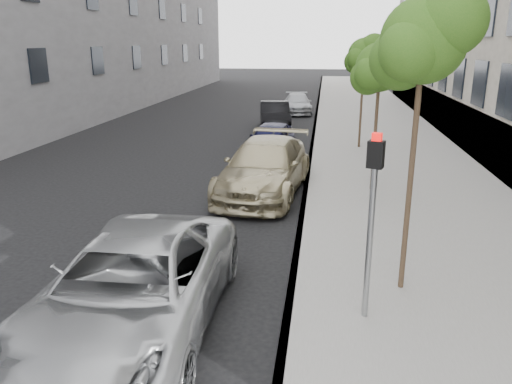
% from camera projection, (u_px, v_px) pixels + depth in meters
% --- Properties ---
extents(ground, '(160.00, 160.00, 0.00)m').
position_uv_depth(ground, '(217.00, 324.00, 8.37)').
color(ground, black).
rests_on(ground, ground).
extents(sidewalk, '(6.40, 72.00, 0.14)m').
position_uv_depth(sidewalk, '(368.00, 117.00, 30.55)').
color(sidewalk, gray).
rests_on(sidewalk, ground).
extents(curb, '(0.15, 72.00, 0.14)m').
position_uv_depth(curb, '(316.00, 116.00, 30.95)').
color(curb, '#9E9B93').
rests_on(curb, ground).
extents(tree_near, '(1.74, 1.54, 5.27)m').
position_uv_depth(tree_near, '(425.00, 41.00, 8.06)').
color(tree_near, '#38281C').
rests_on(tree_near, sidewalk).
extents(tree_mid, '(1.75, 1.55, 4.54)m').
position_uv_depth(tree_mid, '(381.00, 67.00, 14.43)').
color(tree_mid, '#38281C').
rests_on(tree_mid, sidewalk).
extents(tree_far, '(1.70, 1.50, 4.71)m').
position_uv_depth(tree_far, '(365.00, 55.00, 20.54)').
color(tree_far, '#38281C').
rests_on(tree_far, sidewalk).
extents(signal_pole, '(0.29, 0.25, 3.09)m').
position_uv_depth(signal_pole, '(372.00, 206.00, 7.80)').
color(signal_pole, '#939699').
rests_on(signal_pole, sidewalk).
extents(minivan, '(2.73, 5.74, 1.58)m').
position_uv_depth(minivan, '(133.00, 288.00, 7.90)').
color(minivan, '#9FA2A3').
rests_on(minivan, ground).
extents(suv, '(2.83, 5.81, 1.63)m').
position_uv_depth(suv, '(265.00, 167.00, 15.39)').
color(suv, tan).
rests_on(suv, ground).
extents(sedan_blue, '(1.93, 4.05, 1.33)m').
position_uv_depth(sedan_blue, '(271.00, 139.00, 20.57)').
color(sedan_blue, black).
rests_on(sedan_blue, ground).
extents(sedan_black, '(2.14, 4.52, 1.43)m').
position_uv_depth(sedan_black, '(275.00, 116.00, 26.70)').
color(sedan_black, black).
rests_on(sedan_black, ground).
extents(sedan_rear, '(2.15, 4.43, 1.24)m').
position_uv_depth(sedan_rear, '(298.00, 104.00, 32.57)').
color(sedan_rear, '#97999E').
rests_on(sedan_rear, ground).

